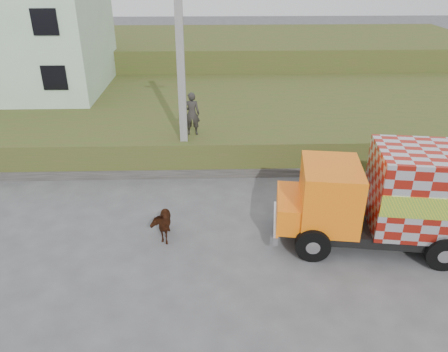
{
  "coord_description": "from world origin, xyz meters",
  "views": [
    {
      "loc": [
        0.15,
        -12.51,
        8.41
      ],
      "look_at": [
        0.59,
        1.59,
        1.3
      ],
      "focal_mm": 35.0,
      "sensor_mm": 36.0,
      "label": 1
    }
  ],
  "objects_px": {
    "cargo_truck": "(413,198)",
    "cow": "(161,222)",
    "pedestrian": "(192,114)",
    "utility_pole": "(181,79)"
  },
  "relations": [
    {
      "from": "cow",
      "to": "pedestrian",
      "type": "distance_m",
      "value": 5.95
    },
    {
      "from": "utility_pole",
      "to": "cow",
      "type": "height_order",
      "value": "utility_pole"
    },
    {
      "from": "cargo_truck",
      "to": "cow",
      "type": "distance_m",
      "value": 8.01
    },
    {
      "from": "utility_pole",
      "to": "cargo_truck",
      "type": "height_order",
      "value": "utility_pole"
    },
    {
      "from": "cargo_truck",
      "to": "pedestrian",
      "type": "distance_m",
      "value": 9.43
    },
    {
      "from": "cargo_truck",
      "to": "cow",
      "type": "xyz_separation_m",
      "value": [
        -7.9,
        0.67,
        -1.14
      ]
    },
    {
      "from": "cargo_truck",
      "to": "pedestrian",
      "type": "xyz_separation_m",
      "value": [
        -7.02,
        6.25,
        0.71
      ]
    },
    {
      "from": "utility_pole",
      "to": "pedestrian",
      "type": "bearing_deg",
      "value": 64.44
    },
    {
      "from": "pedestrian",
      "to": "cargo_truck",
      "type": "bearing_deg",
      "value": 139.32
    },
    {
      "from": "cargo_truck",
      "to": "pedestrian",
      "type": "bearing_deg",
      "value": 146.53
    }
  ]
}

